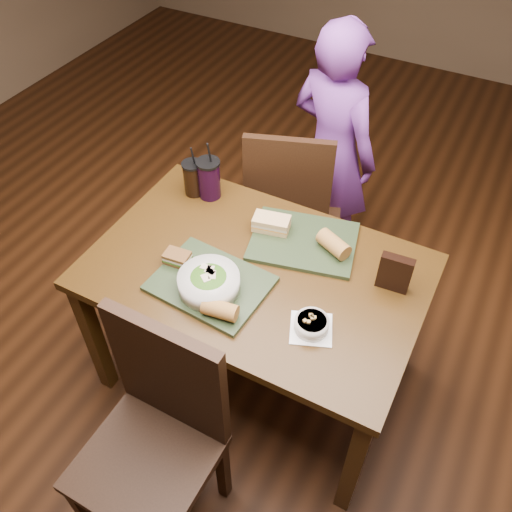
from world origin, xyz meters
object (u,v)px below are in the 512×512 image
at_px(dining_table, 256,284).
at_px(baguette_near, 220,309).
at_px(tray_near, 210,284).
at_px(cup_cola, 193,178).
at_px(sandwich_far, 271,223).
at_px(chip_bag, 395,273).
at_px(sandwich_near, 177,258).
at_px(salad_bowl, 209,282).
at_px(tray_far, 303,241).
at_px(baguette_far, 334,244).
at_px(chair_near, 158,428).
at_px(soup_bowl, 312,324).
at_px(diner, 332,153).
at_px(cup_berry, 209,179).
at_px(chair_far, 294,201).

bearing_deg(dining_table, baguette_near, -89.88).
height_order(tray_near, cup_cola, cup_cola).
distance_m(sandwich_far, chip_bag, 0.54).
relative_size(tray_near, sandwich_near, 4.02).
bearing_deg(chip_bag, salad_bowl, -154.84).
height_order(tray_far, baguette_far, baguette_far).
relative_size(chair_near, soup_bowl, 5.26).
xyz_separation_m(diner, baguette_near, (0.06, -1.21, 0.11)).
height_order(tray_near, soup_bowl, soup_bowl).
xyz_separation_m(salad_bowl, cup_berry, (-0.29, 0.49, 0.04)).
bearing_deg(dining_table, chair_near, -92.89).
relative_size(dining_table, sandwich_near, 12.44).
bearing_deg(tray_far, sandwich_far, -179.29).
distance_m(diner, cup_cola, 0.78).
bearing_deg(chair_near, baguette_far, 73.12).
bearing_deg(chair_far, sandwich_near, -100.00).
bearing_deg(chair_far, diner, 72.91).
distance_m(chair_far, cup_berry, 0.55).
relative_size(chair_near, baguette_near, 7.94).
bearing_deg(baguette_far, chip_bag, -13.22).
xyz_separation_m(dining_table, chair_near, (-0.03, -0.66, -0.10)).
height_order(chair_near, baguette_near, chair_near).
bearing_deg(baguette_near, diner, 92.68).
bearing_deg(baguette_far, tray_far, 179.81).
bearing_deg(chip_bag, dining_table, -167.34).
bearing_deg(diner, cup_cola, 74.52).
xyz_separation_m(chair_near, diner, (-0.02, 1.60, 0.13)).
bearing_deg(sandwich_near, chair_near, -65.39).
bearing_deg(tray_near, chair_near, -81.10).
bearing_deg(salad_bowl, tray_far, 63.09).
height_order(salad_bowl, cup_cola, cup_cola).
xyz_separation_m(soup_bowl, baguette_near, (-0.31, -0.11, 0.02)).
relative_size(soup_bowl, chip_bag, 1.21).
xyz_separation_m(dining_table, diner, (-0.06, 0.94, 0.03)).
bearing_deg(diner, soup_bowl, 124.44).
bearing_deg(chair_far, sandwich_far, -78.31).
distance_m(tray_near, cup_cola, 0.57).
height_order(diner, chip_bag, diner).
bearing_deg(baguette_far, dining_table, -137.25).
distance_m(salad_bowl, baguette_far, 0.52).
distance_m(sandwich_far, cup_berry, 0.36).
bearing_deg(tray_far, diner, 102.56).
bearing_deg(diner, sandwich_far, 107.44).
distance_m(salad_bowl, cup_berry, 0.57).
bearing_deg(baguette_far, cup_cola, 174.38).
relative_size(tray_far, cup_berry, 1.48).
relative_size(baguette_near, cup_berry, 0.45).
height_order(sandwich_near, cup_cola, cup_cola).
bearing_deg(chip_bag, baguette_far, 162.33).
distance_m(tray_far, cup_berry, 0.51).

